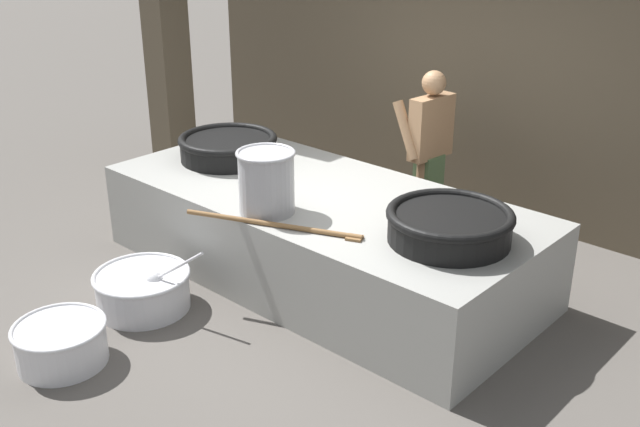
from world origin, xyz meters
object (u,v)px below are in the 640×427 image
stock_pot (266,181)px  cook (429,149)px  prep_bowl_meat (61,342)px  giant_wok_near (228,146)px  giant_wok_far (450,224)px  prep_bowl_vegetables (143,288)px

stock_pot → cook: bearing=82.9°
prep_bowl_meat → cook: bearing=79.8°
giant_wok_near → cook: size_ratio=0.58×
stock_pot → cook: 1.95m
giant_wok_far → giant_wok_near: bearing=177.0°
cook → prep_bowl_vegetables: 2.98m
giant_wok_near → stock_pot: bearing=-28.4°
giant_wok_far → stock_pot: bearing=-159.5°
giant_wok_far → prep_bowl_meat: giant_wok_far is taller
giant_wok_near → prep_bowl_meat: bearing=-71.1°
stock_pot → cook: size_ratio=0.31×
giant_wok_near → stock_pot: size_ratio=1.85×
giant_wok_near → prep_bowl_meat: 2.59m
giant_wok_far → cook: (-1.15, 1.41, -0.02)m
giant_wok_far → prep_bowl_meat: bearing=-129.2°
giant_wok_near → prep_bowl_meat: giant_wok_near is taller
cook → prep_bowl_meat: (-0.65, -3.62, -0.72)m
giant_wok_far → prep_bowl_vegetables: size_ratio=0.94×
stock_pot → prep_bowl_vegetables: stock_pot is taller
giant_wok_far → prep_bowl_meat: 2.95m
cook → prep_bowl_meat: size_ratio=2.44×
giant_wok_near → prep_bowl_vegetables: 1.76m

